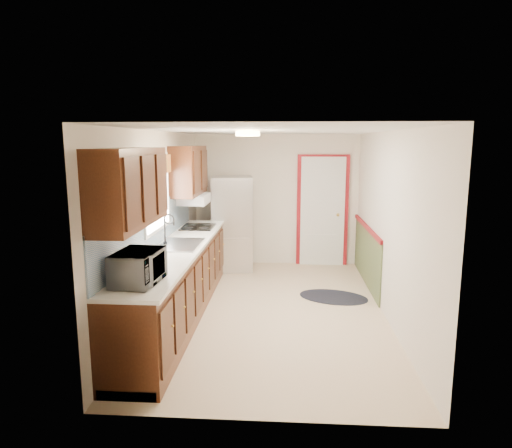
# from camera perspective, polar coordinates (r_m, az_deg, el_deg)

# --- Properties ---
(room_shell) EXTENTS (3.20, 5.20, 2.52)m
(room_shell) POSITION_cam_1_polar(r_m,az_deg,el_deg) (5.99, 2.01, 0.03)
(room_shell) COLOR beige
(room_shell) RESTS_ON ground
(kitchen_run) EXTENTS (0.63, 4.00, 2.20)m
(kitchen_run) POSITION_cam_1_polar(r_m,az_deg,el_deg) (5.95, -10.11, -4.02)
(kitchen_run) COLOR #3A1A0D
(kitchen_run) RESTS_ON ground
(back_wall_trim) EXTENTS (1.12, 2.30, 2.08)m
(back_wall_trim) POSITION_cam_1_polar(r_m,az_deg,el_deg) (8.25, 9.40, 0.51)
(back_wall_trim) COLOR maroon
(back_wall_trim) RESTS_ON ground
(ceiling_fixture) EXTENTS (0.30, 0.30, 0.06)m
(ceiling_fixture) POSITION_cam_1_polar(r_m,az_deg,el_deg) (5.71, -1.05, 11.24)
(ceiling_fixture) COLOR #FFD88C
(ceiling_fixture) RESTS_ON room_shell
(microwave) EXTENTS (0.35, 0.58, 0.38)m
(microwave) POSITION_cam_1_polar(r_m,az_deg,el_deg) (4.43, -14.54, -4.83)
(microwave) COLOR white
(microwave) RESTS_ON kitchen_run
(refrigerator) EXTENTS (0.77, 0.74, 1.67)m
(refrigerator) POSITION_cam_1_polar(r_m,az_deg,el_deg) (8.12, -2.97, 0.08)
(refrigerator) COLOR #B7B7BC
(refrigerator) RESTS_ON ground
(rug) EXTENTS (1.15, 0.92, 0.01)m
(rug) POSITION_cam_1_polar(r_m,az_deg,el_deg) (6.90, 9.65, -8.98)
(rug) COLOR black
(rug) RESTS_ON ground
(cooktop) EXTENTS (0.49, 0.59, 0.02)m
(cooktop) POSITION_cam_1_polar(r_m,az_deg,el_deg) (7.19, -7.25, -0.36)
(cooktop) COLOR black
(cooktop) RESTS_ON kitchen_run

